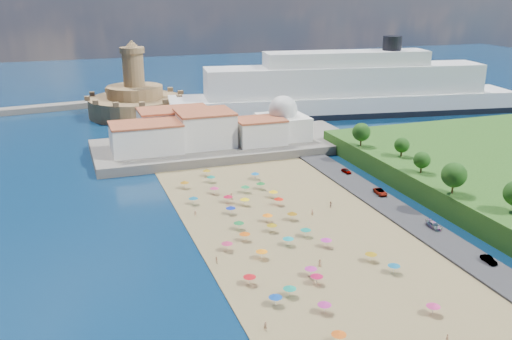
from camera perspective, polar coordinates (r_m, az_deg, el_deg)
name	(u,v)px	position (r m, az deg, el deg)	size (l,w,h in m)	color
ground	(276,238)	(129.57, 1.98, -6.79)	(700.00, 700.00, 0.00)	#071938
terrace	(227,146)	(197.24, -2.95, 2.46)	(90.00, 36.00, 3.00)	#59544C
jetty	(147,128)	(226.03, -10.85, 4.10)	(18.00, 70.00, 2.40)	#59544C
waterfront_buildings	(189,130)	(193.12, -6.76, 3.97)	(57.00, 29.00, 11.00)	silver
domed_building	(283,121)	(199.90, 2.71, 4.88)	(16.00, 16.00, 15.00)	silver
fortress	(135,100)	(253.95, -11.98, 6.82)	(40.00, 40.00, 32.40)	#9D784E
cruise_ship	(345,92)	(253.58, 8.92, 7.72)	(154.94, 45.06, 33.50)	black
beach_parasols	(291,246)	(120.97, 3.53, -7.58)	(31.22, 116.15, 2.20)	gray
beachgoers	(279,232)	(129.86, 2.31, -6.21)	(36.85, 99.87, 1.87)	tan
parked_cars	(416,214)	(144.12, 15.68, -4.25)	(3.10, 77.86, 1.45)	gray
hillside_trees	(483,184)	(142.43, 21.75, -1.34)	(12.07, 107.78, 7.85)	#382314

